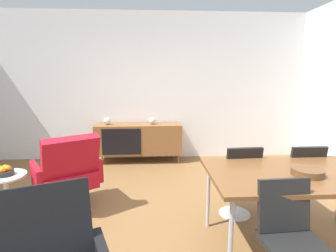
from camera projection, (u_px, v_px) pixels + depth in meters
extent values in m
plane|color=brown|center=(134.00, 230.00, 2.67)|extent=(8.32, 8.32, 0.00)
cube|color=white|center=(142.00, 87.00, 4.97)|extent=(6.80, 0.12, 2.80)
cube|color=brown|center=(139.00, 139.00, 4.85)|extent=(1.60, 0.44, 0.56)
cube|color=black|center=(121.00, 142.00, 4.61)|extent=(0.70, 0.01, 0.48)
cylinder|color=brown|center=(98.00, 160.00, 4.70)|extent=(0.03, 0.03, 0.16)
cylinder|color=brown|center=(178.00, 159.00, 4.79)|extent=(0.03, 0.03, 0.16)
cylinder|color=brown|center=(102.00, 155.00, 5.04)|extent=(0.03, 0.03, 0.16)
cylinder|color=brown|center=(177.00, 154.00, 5.12)|extent=(0.03, 0.03, 0.16)
ellipsoid|color=beige|center=(107.00, 121.00, 4.75)|extent=(0.13, 0.13, 0.13)
ellipsoid|color=beige|center=(152.00, 121.00, 4.80)|extent=(0.12, 0.12, 0.13)
cube|color=brown|center=(299.00, 174.00, 2.27)|extent=(1.60, 0.90, 0.04)
cylinder|color=#B7B7BC|center=(230.00, 242.00, 1.91)|extent=(0.04, 0.04, 0.70)
cylinder|color=#B7B7BC|center=(208.00, 195.00, 2.68)|extent=(0.04, 0.04, 0.70)
cylinder|color=brown|center=(307.00, 172.00, 2.18)|extent=(0.26, 0.26, 0.06)
cube|color=black|center=(296.00, 176.00, 2.95)|extent=(0.40, 0.40, 0.05)
cube|color=black|center=(307.00, 163.00, 2.73)|extent=(0.38, 0.09, 0.38)
cylinder|color=#B7B7BC|center=(294.00, 195.00, 2.99)|extent=(0.04, 0.04, 0.42)
cylinder|color=#B7B7BC|center=(293.00, 212.00, 3.03)|extent=(0.36, 0.36, 0.01)
cube|color=black|center=(296.00, 248.00, 1.69)|extent=(0.42, 0.42, 0.05)
cube|color=black|center=(284.00, 205.00, 1.83)|extent=(0.38, 0.11, 0.38)
cube|color=black|center=(236.00, 178.00, 2.91)|extent=(0.42, 0.42, 0.05)
cube|color=black|center=(244.00, 165.00, 2.69)|extent=(0.38, 0.11, 0.38)
cylinder|color=#B7B7BC|center=(235.00, 197.00, 2.95)|extent=(0.04, 0.04, 0.42)
cylinder|color=#B7B7BC|center=(234.00, 213.00, 2.99)|extent=(0.36, 0.36, 0.01)
cube|color=red|center=(67.00, 178.00, 3.09)|extent=(0.81, 0.79, 0.20)
cube|color=red|center=(71.00, 158.00, 2.84)|extent=(0.65, 0.55, 0.51)
cube|color=red|center=(94.00, 166.00, 3.26)|extent=(0.32, 0.46, 0.28)
cube|color=red|center=(36.00, 177.00, 2.88)|extent=(0.32, 0.46, 0.28)
cylinder|color=#B7B7BC|center=(69.00, 196.00, 3.13)|extent=(0.06, 0.06, 0.28)
cylinder|color=#B7B7BC|center=(69.00, 206.00, 3.15)|extent=(0.48, 0.48, 0.02)
cube|color=black|center=(38.00, 228.00, 1.50)|extent=(0.66, 0.47, 0.51)
cylinder|color=white|center=(4.00, 176.00, 2.79)|extent=(0.44, 0.44, 0.02)
cylinder|color=white|center=(7.00, 198.00, 2.84)|extent=(0.05, 0.05, 0.50)
cone|color=white|center=(10.00, 218.00, 2.88)|extent=(0.32, 0.32, 0.02)
cylinder|color=#262628|center=(4.00, 173.00, 2.78)|extent=(0.20, 0.20, 0.05)
sphere|color=orange|center=(8.00, 169.00, 2.79)|extent=(0.07, 0.07, 0.07)
sphere|color=orange|center=(5.00, 168.00, 2.81)|extent=(0.07, 0.07, 0.07)
sphere|color=orange|center=(0.00, 169.00, 2.78)|extent=(0.07, 0.07, 0.07)
sphere|color=orange|center=(2.00, 170.00, 2.74)|extent=(0.07, 0.07, 0.07)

